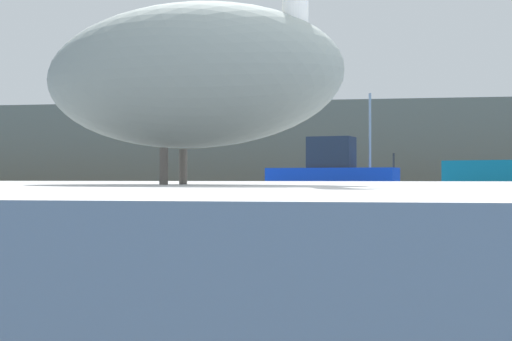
{
  "coord_description": "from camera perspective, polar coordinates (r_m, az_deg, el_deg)",
  "views": [
    {
      "loc": [
        -0.62,
        -1.93,
        0.84
      ],
      "look_at": [
        -4.36,
        22.15,
        1.03
      ],
      "focal_mm": 48.67,
      "sensor_mm": 36.0,
      "label": 1
    }
  ],
  "objects": [
    {
      "name": "hillside_backdrop",
      "position": [
        68.15,
        9.35,
        2.05
      ],
      "size": [
        140.0,
        12.58,
        7.63
      ],
      "primitive_type": "cube",
      "color": "#7F755B",
      "rests_on": "ground"
    },
    {
      "name": "pier_dock",
      "position": [
        2.51,
        -5.6,
        -10.42
      ],
      "size": [
        3.18,
        3.19,
        0.81
      ],
      "primitive_type": "cube",
      "color": "gray",
      "rests_on": "ground"
    },
    {
      "name": "mooring_buoy",
      "position": [
        15.06,
        10.96,
        -2.5
      ],
      "size": [
        0.6,
        0.6,
        0.6
      ],
      "primitive_type": "sphere",
      "color": "red",
      "rests_on": "ground"
    },
    {
      "name": "fishing_boat_blue",
      "position": [
        34.9,
        6.25,
        -0.23
      ],
      "size": [
        6.73,
        3.4,
        4.9
      ],
      "rotation": [
        0.0,
        0.0,
        -0.23
      ],
      "color": "blue",
      "rests_on": "ground"
    },
    {
      "name": "pelican",
      "position": [
        2.49,
        -5.35,
        7.99
      ],
      "size": [
        1.4,
        0.64,
        0.95
      ],
      "rotation": [
        0.0,
        0.0,
        -0.15
      ],
      "color": "gray",
      "rests_on": "pier_dock"
    }
  ]
}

